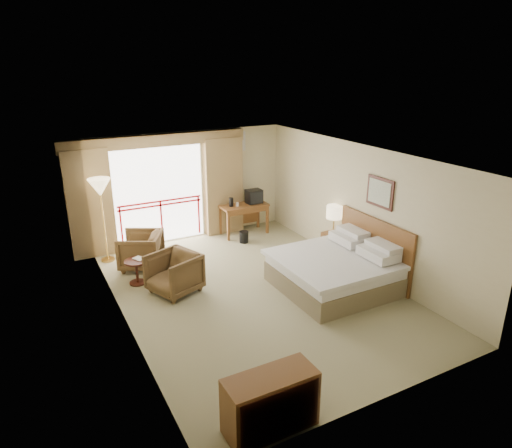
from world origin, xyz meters
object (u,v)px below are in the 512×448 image
armchair_near (175,292)px  side_table (137,268)px  bed (336,270)px  wastebasket (244,237)px  dresser (271,403)px  tv (254,196)px  table_lamp (334,212)px  nightstand (334,245)px  armchair_far (142,267)px  floor_lamp (100,191)px  desk (243,210)px

armchair_near → side_table: side_table is taller
bed → wastebasket: 3.08m
bed → dresser: bed is taller
dresser → tv: bearing=65.2°
dresser → side_table: bearing=96.9°
dresser → wastebasket: bearing=67.7°
bed → wastebasket: size_ratio=7.40×
table_lamp → dresser: table_lamp is taller
bed → dresser: (-3.00, -2.63, 0.01)m
side_table → armchair_near: bearing=-51.5°
bed → nightstand: size_ratio=3.63×
armchair_near → side_table: 0.96m
nightstand → armchair_near: (-3.78, 0.11, -0.29)m
armchair_far → table_lamp: bearing=98.3°
floor_lamp → wastebasket: bearing=-8.5°
nightstand → bed: bearing=-127.3°
bed → side_table: bed is taller
armchair_far → floor_lamp: bearing=-112.8°
desk → dresser: (-2.75, -6.26, -0.24)m
desk → tv: tv is taller
nightstand → dresser: 5.47m
table_lamp → armchair_near: table_lamp is taller
floor_lamp → dresser: size_ratio=1.67×
wastebasket → armchair_near: 2.92m
bed → armchair_near: 3.21m
tv → dresser: tv is taller
desk → armchair_near: 3.56m
bed → floor_lamp: size_ratio=1.11×
wastebasket → dresser: size_ratio=0.25×
bed → dresser: 3.99m
wastebasket → side_table: (-2.93, -0.99, 0.20)m
dresser → bed: bearing=42.6°
bed → wastebasket: bed is taller
table_lamp → side_table: bearing=170.0°
wastebasket → side_table: bearing=-161.3°
side_table → desk: bearing=26.5°
wastebasket → dresser: (-2.47, -5.66, 0.24)m
side_table → dresser: bearing=-84.4°
tv → desk: bearing=177.7°
nightstand → armchair_near: bearing=176.9°
wastebasket → floor_lamp: (-3.23, 0.48, 1.50)m
desk → armchair_far: desk is taller
desk → tv: size_ratio=3.09×
armchair_near → armchair_far: bearing=169.4°
nightstand → armchair_far: size_ratio=0.66×
floor_lamp → desk: bearing=2.0°
bed → tv: size_ratio=5.36×
dresser → nightstand: bearing=46.1°
table_lamp → armchair_far: table_lamp is taller
wastebasket → dresser: dresser is taller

